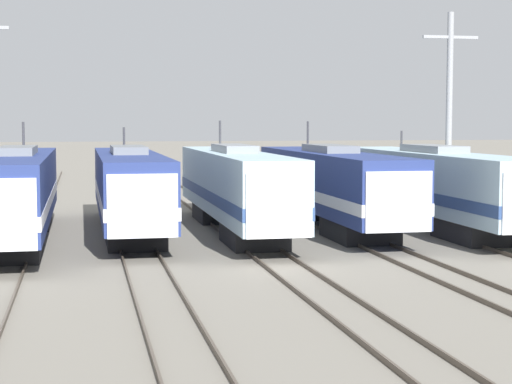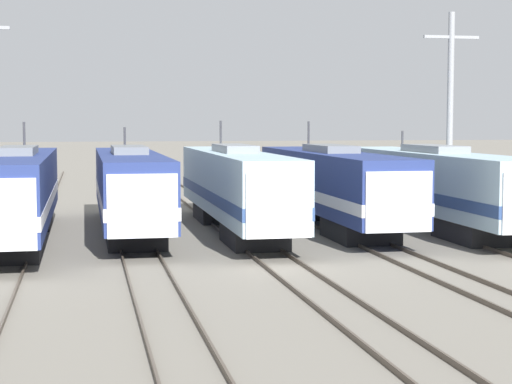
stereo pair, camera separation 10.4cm
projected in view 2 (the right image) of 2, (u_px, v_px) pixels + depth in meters
ground_plane at (278, 263)px, 31.82m from camera, size 400.00×400.00×0.00m
rail_pair_far_left at (3, 270)px, 29.87m from camera, size 1.50×120.00×0.15m
rail_pair_center_left at (145, 266)px, 30.84m from camera, size 1.51×120.00×0.15m
rail_pair_center at (278, 261)px, 31.81m from camera, size 1.51×120.00×0.15m
rail_pair_center_right at (403, 257)px, 32.79m from camera, size 1.51×120.00×0.15m
locomotive_far_left at (18, 193)px, 37.11m from camera, size 2.80×19.32×5.25m
locomotive_center_left at (130, 189)px, 40.06m from camera, size 2.88×18.56×4.97m
locomotive_center at (237, 188)px, 40.27m from camera, size 2.76×19.02×5.32m
locomotive_center_right at (333, 186)px, 41.98m from camera, size 2.99×19.03×5.28m
locomotive_far_right at (438, 186)px, 41.67m from camera, size 2.98×19.53×4.77m
catenary_tower_right at (450, 111)px, 46.56m from camera, size 3.16×0.34×11.17m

